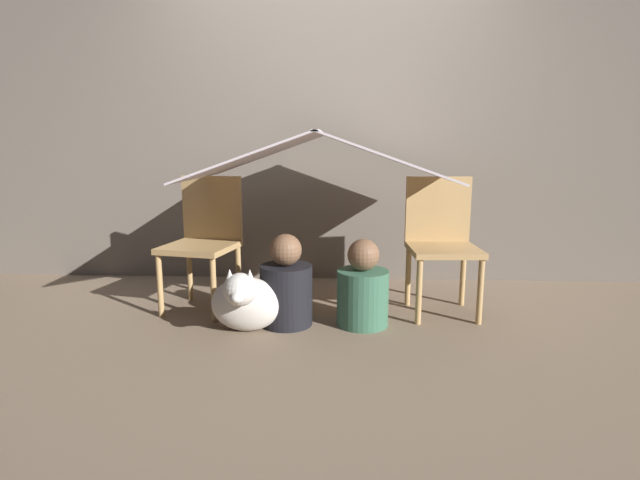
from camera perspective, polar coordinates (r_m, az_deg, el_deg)
ground_plane at (r=3.15m, az=-0.13°, el=-9.01°), size 8.80×8.80×0.00m
wall_back at (r=3.96m, az=0.64°, el=13.46°), size 7.00×0.05×2.50m
chair_left at (r=3.35m, az=-13.06°, el=0.39°), size 0.50×0.50×0.86m
chair_right at (r=3.28m, az=13.68°, el=0.15°), size 0.45×0.45×0.86m
sheet_canopy at (r=3.10m, az=0.00°, el=9.66°), size 1.56×1.12×0.29m
person_front at (r=3.00m, az=-3.88°, el=-5.48°), size 0.31×0.31×0.55m
person_second at (r=3.00m, az=4.91°, el=-5.75°), size 0.31×0.31×0.52m
dog at (r=2.90m, az=-8.55°, el=-6.92°), size 0.41×0.39×0.41m
floor_cushion at (r=3.24m, az=-5.92°, el=-7.55°), size 0.43×0.34×0.10m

